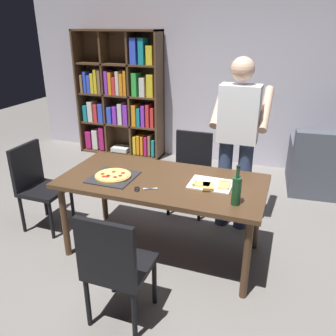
{
  "coord_description": "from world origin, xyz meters",
  "views": [
    {
      "loc": [
        1.0,
        -2.61,
        2.01
      ],
      "look_at": [
        0.0,
        0.15,
        0.8
      ],
      "focal_mm": 37.2,
      "sensor_mm": 36.0,
      "label": 1
    }
  ],
  "objects_px": {
    "person_serving_pizza": "(238,136)",
    "pepperoni_pizza_on_tray": "(113,176)",
    "wine_bottle": "(236,190)",
    "chair_left_end": "(37,182)",
    "kitchen_scissors": "(142,189)",
    "dining_table": "(162,187)",
    "chair_near_camera": "(114,264)",
    "chair_far_side": "(191,167)",
    "bookshelf": "(121,99)"
  },
  "relations": [
    {
      "from": "pepperoni_pizza_on_tray",
      "to": "kitchen_scissors",
      "type": "distance_m",
      "value": 0.36
    },
    {
      "from": "chair_far_side",
      "to": "bookshelf",
      "type": "xyz_separation_m",
      "value": [
        -1.6,
        1.45,
        0.4
      ]
    },
    {
      "from": "person_serving_pizza",
      "to": "chair_far_side",
      "type": "bearing_deg",
      "value": 157.36
    },
    {
      "from": "chair_near_camera",
      "to": "wine_bottle",
      "type": "height_order",
      "value": "wine_bottle"
    },
    {
      "from": "bookshelf",
      "to": "person_serving_pizza",
      "type": "relative_size",
      "value": 1.11
    },
    {
      "from": "person_serving_pizza",
      "to": "kitchen_scissors",
      "type": "distance_m",
      "value": 1.16
    },
    {
      "from": "dining_table",
      "to": "person_serving_pizza",
      "type": "xyz_separation_m",
      "value": [
        0.53,
        0.7,
        0.32
      ]
    },
    {
      "from": "person_serving_pizza",
      "to": "kitchen_scissors",
      "type": "height_order",
      "value": "person_serving_pizza"
    },
    {
      "from": "chair_near_camera",
      "to": "bookshelf",
      "type": "height_order",
      "value": "bookshelf"
    },
    {
      "from": "bookshelf",
      "to": "wine_bottle",
      "type": "height_order",
      "value": "bookshelf"
    },
    {
      "from": "chair_near_camera",
      "to": "wine_bottle",
      "type": "relative_size",
      "value": 2.85
    },
    {
      "from": "wine_bottle",
      "to": "bookshelf",
      "type": "bearing_deg",
      "value": 131.18
    },
    {
      "from": "dining_table",
      "to": "chair_left_end",
      "type": "distance_m",
      "value": 1.39
    },
    {
      "from": "chair_near_camera",
      "to": "kitchen_scissors",
      "type": "distance_m",
      "value": 0.72
    },
    {
      "from": "pepperoni_pizza_on_tray",
      "to": "wine_bottle",
      "type": "relative_size",
      "value": 1.21
    },
    {
      "from": "chair_left_end",
      "to": "pepperoni_pizza_on_tray",
      "type": "distance_m",
      "value": 1.0
    },
    {
      "from": "chair_left_end",
      "to": "chair_near_camera",
      "type": "bearing_deg",
      "value": -33.63
    },
    {
      "from": "pepperoni_pizza_on_tray",
      "to": "kitchen_scissors",
      "type": "height_order",
      "value": "pepperoni_pizza_on_tray"
    },
    {
      "from": "chair_far_side",
      "to": "kitchen_scissors",
      "type": "xyz_separation_m",
      "value": [
        -0.09,
        -1.17,
        0.24
      ]
    },
    {
      "from": "person_serving_pizza",
      "to": "pepperoni_pizza_on_tray",
      "type": "height_order",
      "value": "person_serving_pizza"
    },
    {
      "from": "chair_left_end",
      "to": "kitchen_scissors",
      "type": "distance_m",
      "value": 1.34
    },
    {
      "from": "dining_table",
      "to": "chair_far_side",
      "type": "bearing_deg",
      "value": 90.0
    },
    {
      "from": "chair_near_camera",
      "to": "pepperoni_pizza_on_tray",
      "type": "distance_m",
      "value": 0.95
    },
    {
      "from": "chair_near_camera",
      "to": "chair_left_end",
      "type": "distance_m",
      "value": 1.66
    },
    {
      "from": "dining_table",
      "to": "kitchen_scissors",
      "type": "bearing_deg",
      "value": -109.53
    },
    {
      "from": "person_serving_pizza",
      "to": "chair_near_camera",
      "type": "bearing_deg",
      "value": -108.04
    },
    {
      "from": "dining_table",
      "to": "chair_far_side",
      "type": "distance_m",
      "value": 0.94
    },
    {
      "from": "wine_bottle",
      "to": "chair_left_end",
      "type": "bearing_deg",
      "value": 173.45
    },
    {
      "from": "chair_left_end",
      "to": "pepperoni_pizza_on_tray",
      "type": "relative_size",
      "value": 2.36
    },
    {
      "from": "chair_left_end",
      "to": "wine_bottle",
      "type": "distance_m",
      "value": 2.11
    },
    {
      "from": "person_serving_pizza",
      "to": "wine_bottle",
      "type": "height_order",
      "value": "person_serving_pizza"
    },
    {
      "from": "person_serving_pizza",
      "to": "kitchen_scissors",
      "type": "bearing_deg",
      "value": -123.01
    },
    {
      "from": "person_serving_pizza",
      "to": "dining_table",
      "type": "bearing_deg",
      "value": -127.01
    },
    {
      "from": "chair_near_camera",
      "to": "chair_far_side",
      "type": "bearing_deg",
      "value": 90.0
    },
    {
      "from": "dining_table",
      "to": "chair_left_end",
      "type": "xyz_separation_m",
      "value": [
        -1.38,
        0.0,
        -0.17
      ]
    },
    {
      "from": "pepperoni_pizza_on_tray",
      "to": "bookshelf",
      "type": "bearing_deg",
      "value": 115.29
    },
    {
      "from": "dining_table",
      "to": "wine_bottle",
      "type": "bearing_deg",
      "value": -19.13
    },
    {
      "from": "dining_table",
      "to": "chair_far_side",
      "type": "relative_size",
      "value": 2.0
    },
    {
      "from": "bookshelf",
      "to": "chair_left_end",
      "type": "bearing_deg",
      "value": -84.8
    },
    {
      "from": "dining_table",
      "to": "wine_bottle",
      "type": "distance_m",
      "value": 0.75
    },
    {
      "from": "wine_bottle",
      "to": "pepperoni_pizza_on_tray",
      "type": "bearing_deg",
      "value": 173.68
    },
    {
      "from": "bookshelf",
      "to": "pepperoni_pizza_on_tray",
      "type": "bearing_deg",
      "value": -64.71
    },
    {
      "from": "dining_table",
      "to": "chair_far_side",
      "type": "xyz_separation_m",
      "value": [
        0.0,
        0.92,
        -0.17
      ]
    },
    {
      "from": "chair_near_camera",
      "to": "pepperoni_pizza_on_tray",
      "type": "bearing_deg",
      "value": 117.78
    },
    {
      "from": "pepperoni_pizza_on_tray",
      "to": "dining_table",
      "type": "bearing_deg",
      "value": 15.08
    },
    {
      "from": "bookshelf",
      "to": "wine_bottle",
      "type": "bearing_deg",
      "value": -48.82
    },
    {
      "from": "chair_near_camera",
      "to": "chair_left_end",
      "type": "height_order",
      "value": "same"
    },
    {
      "from": "chair_left_end",
      "to": "person_serving_pizza",
      "type": "distance_m",
      "value": 2.09
    },
    {
      "from": "dining_table",
      "to": "bookshelf",
      "type": "distance_m",
      "value": 2.87
    },
    {
      "from": "chair_near_camera",
      "to": "kitchen_scissors",
      "type": "bearing_deg",
      "value": 97.44
    }
  ]
}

